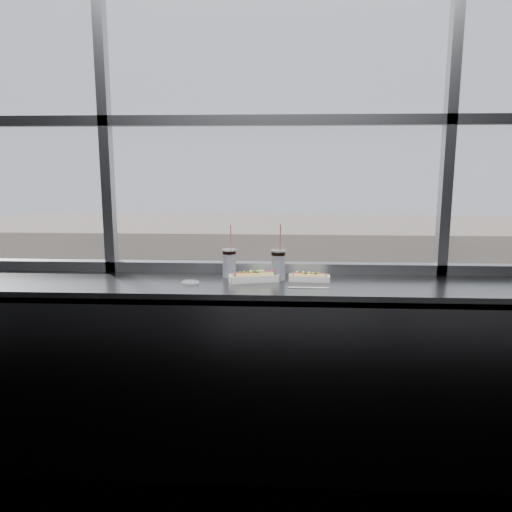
{
  "coord_description": "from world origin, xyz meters",
  "views": [
    {
      "loc": [
        0.05,
        -1.48,
        1.75
      ],
      "look_at": [
        -0.09,
        1.23,
        1.25
      ],
      "focal_mm": 35.0,
      "sensor_mm": 36.0,
      "label": 1
    }
  ],
  "objects_px": {
    "pedestrian_b": "(294,354)",
    "tree_left": "(123,305)",
    "wrapper": "(190,282)",
    "tree_right": "(445,318)",
    "car_far_b": "(335,373)",
    "car_far_a": "(105,366)",
    "hotdog_tray_right": "(309,277)",
    "car_near_b": "(116,445)",
    "hotdog_tray_left": "(254,277)",
    "car_far_c": "(502,376)",
    "car_near_d": "(451,453)",
    "tree_center": "(306,316)",
    "soda_cup_right": "(278,263)",
    "pedestrian_d": "(412,345)",
    "soda_cup_left": "(229,262)",
    "loose_straw": "(308,288)",
    "car_near_c": "(260,449)"
  },
  "relations": [
    {
      "from": "car_far_a",
      "to": "pedestrian_b",
      "type": "xyz_separation_m",
      "value": [
        11.1,
        2.94,
        -0.15
      ]
    },
    {
      "from": "hotdog_tray_left",
      "to": "tree_center",
      "type": "bearing_deg",
      "value": 72.57
    },
    {
      "from": "car_far_b",
      "to": "hotdog_tray_left",
      "type": "bearing_deg",
      "value": 179.35
    },
    {
      "from": "hotdog_tray_left",
      "to": "pedestrian_d",
      "type": "bearing_deg",
      "value": 59.29
    },
    {
      "from": "car_near_b",
      "to": "car_far_b",
      "type": "bearing_deg",
      "value": -54.12
    },
    {
      "from": "wrapper",
      "to": "car_near_b",
      "type": "height_order",
      "value": "wrapper"
    },
    {
      "from": "tree_center",
      "to": "car_near_b",
      "type": "bearing_deg",
      "value": -125.48
    },
    {
      "from": "car_near_d",
      "to": "pedestrian_b",
      "type": "distance_m",
      "value": 12.56
    },
    {
      "from": "car_far_c",
      "to": "car_near_d",
      "type": "xyz_separation_m",
      "value": [
        -5.44,
        -8.0,
        0.06
      ]
    },
    {
      "from": "hotdog_tray_left",
      "to": "car_far_a",
      "type": "relative_size",
      "value": 0.05
    },
    {
      "from": "car_far_b",
      "to": "car_far_a",
      "type": "height_order",
      "value": "car_far_a"
    },
    {
      "from": "soda_cup_left",
      "to": "pedestrian_d",
      "type": "bearing_deg",
      "value": 72.82
    },
    {
      "from": "pedestrian_d",
      "to": "pedestrian_b",
      "type": "bearing_deg",
      "value": -168.74
    },
    {
      "from": "car_far_b",
      "to": "tree_right",
      "type": "relative_size",
      "value": 1.19
    },
    {
      "from": "hotdog_tray_left",
      "to": "car_near_c",
      "type": "distance_m",
      "value": 19.69
    },
    {
      "from": "pedestrian_d",
      "to": "tree_center",
      "type": "height_order",
      "value": "tree_center"
    },
    {
      "from": "hotdog_tray_left",
      "to": "soda_cup_left",
      "type": "bearing_deg",
      "value": 128.73
    },
    {
      "from": "soda_cup_left",
      "to": "car_near_c",
      "type": "height_order",
      "value": "soda_cup_left"
    },
    {
      "from": "soda_cup_left",
      "to": "wrapper",
      "type": "relative_size",
      "value": 3.11
    },
    {
      "from": "hotdog_tray_left",
      "to": "wrapper",
      "type": "height_order",
      "value": "hotdog_tray_left"
    },
    {
      "from": "wrapper",
      "to": "tree_right",
      "type": "relative_size",
      "value": 0.02
    },
    {
      "from": "car_near_c",
      "to": "pedestrian_d",
      "type": "relative_size",
      "value": 2.75
    },
    {
      "from": "soda_cup_right",
      "to": "car_near_b",
      "type": "xyz_separation_m",
      "value": [
        -6.93,
        16.19,
        -11.18
      ]
    },
    {
      "from": "car_near_c",
      "to": "tree_right",
      "type": "relative_size",
      "value": 1.24
    },
    {
      "from": "loose_straw",
      "to": "car_near_c",
      "type": "distance_m",
      "value": 19.81
    },
    {
      "from": "hotdog_tray_right",
      "to": "pedestrian_b",
      "type": "distance_m",
      "value": 29.38
    },
    {
      "from": "tree_left",
      "to": "tree_center",
      "type": "bearing_deg",
      "value": 0.0
    },
    {
      "from": "pedestrian_b",
      "to": "tree_left",
      "type": "height_order",
      "value": "tree_left"
    },
    {
      "from": "wrapper",
      "to": "loose_straw",
      "type": "bearing_deg",
      "value": -5.46
    },
    {
      "from": "tree_left",
      "to": "tree_center",
      "type": "relative_size",
      "value": 1.17
    },
    {
      "from": "hotdog_tray_right",
      "to": "car_far_b",
      "type": "height_order",
      "value": "hotdog_tray_right"
    },
    {
      "from": "tree_center",
      "to": "car_far_a",
      "type": "bearing_deg",
      "value": -161.38
    },
    {
      "from": "hotdog_tray_right",
      "to": "car_far_c",
      "type": "relative_size",
      "value": 0.04
    },
    {
      "from": "pedestrian_b",
      "to": "car_far_b",
      "type": "bearing_deg",
      "value": 37.74
    },
    {
      "from": "car_near_c",
      "to": "pedestrian_d",
      "type": "height_order",
      "value": "pedestrian_d"
    },
    {
      "from": "tree_left",
      "to": "soda_cup_left",
      "type": "bearing_deg",
      "value": -70.33
    },
    {
      "from": "soda_cup_right",
      "to": "loose_straw",
      "type": "distance_m",
      "value": 0.28
    },
    {
      "from": "car_near_b",
      "to": "pedestrian_b",
      "type": "xyz_separation_m",
      "value": [
        7.78,
        10.94,
        -0.05
      ]
    },
    {
      "from": "soda_cup_left",
      "to": "car_far_c",
      "type": "distance_m",
      "value": 29.48
    },
    {
      "from": "soda_cup_right",
      "to": "pedestrian_d",
      "type": "height_order",
      "value": "soda_cup_right"
    },
    {
      "from": "soda_cup_left",
      "to": "wrapper",
      "type": "xyz_separation_m",
      "value": [
        -0.2,
        -0.2,
        -0.08
      ]
    },
    {
      "from": "loose_straw",
      "to": "car_near_d",
      "type": "bearing_deg",
      "value": 67.43
    },
    {
      "from": "wrapper",
      "to": "car_near_d",
      "type": "distance_m",
      "value": 21.08
    },
    {
      "from": "car_near_d",
      "to": "car_far_c",
      "type": "bearing_deg",
      "value": -34.52
    },
    {
      "from": "hotdog_tray_right",
      "to": "soda_cup_left",
      "type": "relative_size",
      "value": 0.75
    },
    {
      "from": "soda_cup_right",
      "to": "car_far_a",
      "type": "distance_m",
      "value": 28.51
    },
    {
      "from": "hotdog_tray_left",
      "to": "car_near_b",
      "type": "distance_m",
      "value": 20.83
    },
    {
      "from": "hotdog_tray_right",
      "to": "soda_cup_right",
      "type": "relative_size",
      "value": 0.72
    },
    {
      "from": "hotdog_tray_right",
      "to": "car_near_b",
      "type": "distance_m",
      "value": 20.91
    },
    {
      "from": "hotdog_tray_left",
      "to": "car_near_d",
      "type": "xyz_separation_m",
      "value": [
        7.15,
        16.26,
        -11.02
      ]
    }
  ]
}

